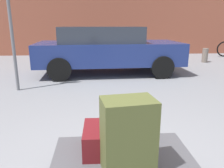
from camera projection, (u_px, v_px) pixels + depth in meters
name	position (u px, v px, depth m)	size (l,w,h in m)	color
luggage_cart	(123.00, 162.00, 2.04)	(1.27, 0.77, 0.34)	#4C4C51
suitcase_maroon_stacked_top	(114.00, 139.00, 2.08)	(0.56, 0.44, 0.23)	maroon
suitcase_olive_rear_left	(128.00, 136.00, 1.74)	(0.41, 0.28, 0.61)	#4C5128
parked_car	(107.00, 49.00, 6.76)	(4.35, 2.02, 1.42)	navy
bollard_kerb_near	(167.00, 56.00, 8.70)	(0.22, 0.22, 0.56)	#72665B
bollard_kerb_mid	(205.00, 55.00, 8.82)	(0.22, 0.22, 0.56)	#72665B
no_parking_sign	(10.00, 20.00, 4.76)	(0.50, 0.07, 2.58)	slate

